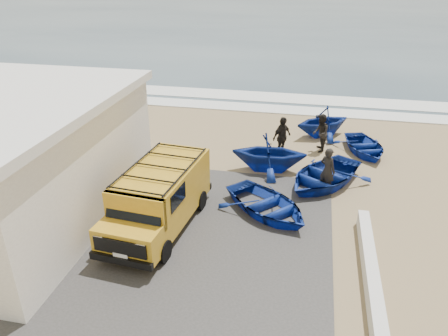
{
  "coord_description": "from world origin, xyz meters",
  "views": [
    {
      "loc": [
        2.98,
        -13.39,
        8.25
      ],
      "look_at": [
        -0.04,
        0.94,
        1.2
      ],
      "focal_mm": 35.0,
      "sensor_mm": 36.0,
      "label": 1
    }
  ],
  "objects_px": {
    "boat_mid_left": "(269,152)",
    "boat_far_left": "(323,121)",
    "boat_mid_right": "(365,146)",
    "van": "(159,196)",
    "boat_near_right": "(324,175)",
    "fisherman_middle": "(321,133)",
    "fisherman_front": "(328,170)",
    "fisherman_back": "(282,137)",
    "boat_near_left": "(267,205)",
    "parapet": "(370,273)"
  },
  "relations": [
    {
      "from": "boat_mid_left",
      "to": "boat_far_left",
      "type": "bearing_deg",
      "value": -28.84
    },
    {
      "from": "boat_mid_right",
      "to": "van",
      "type": "bearing_deg",
      "value": -149.61
    },
    {
      "from": "boat_near_right",
      "to": "fisherman_middle",
      "type": "relative_size",
      "value": 2.24
    },
    {
      "from": "fisherman_front",
      "to": "fisherman_back",
      "type": "distance_m",
      "value": 3.64
    },
    {
      "from": "boat_near_right",
      "to": "fisherman_front",
      "type": "height_order",
      "value": "fisherman_front"
    },
    {
      "from": "van",
      "to": "fisherman_middle",
      "type": "relative_size",
      "value": 2.89
    },
    {
      "from": "boat_mid_left",
      "to": "van",
      "type": "bearing_deg",
      "value": 145.48
    },
    {
      "from": "boat_mid_left",
      "to": "boat_mid_right",
      "type": "relative_size",
      "value": 0.99
    },
    {
      "from": "boat_near_left",
      "to": "boat_mid_right",
      "type": "xyz_separation_m",
      "value": [
        3.81,
        6.36,
        -0.05
      ]
    },
    {
      "from": "boat_near_right",
      "to": "fisherman_back",
      "type": "height_order",
      "value": "fisherman_back"
    },
    {
      "from": "boat_near_right",
      "to": "boat_mid_left",
      "type": "distance_m",
      "value": 2.5
    },
    {
      "from": "boat_mid_left",
      "to": "fisherman_back",
      "type": "xyz_separation_m",
      "value": [
        0.39,
        1.59,
        0.12
      ]
    },
    {
      "from": "van",
      "to": "boat_near_left",
      "type": "xyz_separation_m",
      "value": [
        3.44,
        1.5,
        -0.78
      ]
    },
    {
      "from": "boat_near_right",
      "to": "boat_mid_right",
      "type": "relative_size",
      "value": 1.26
    },
    {
      "from": "fisherman_back",
      "to": "boat_near_left",
      "type": "bearing_deg",
      "value": -143.11
    },
    {
      "from": "boat_near_right",
      "to": "van",
      "type": "bearing_deg",
      "value": -109.96
    },
    {
      "from": "parapet",
      "to": "boat_near_right",
      "type": "height_order",
      "value": "boat_near_right"
    },
    {
      "from": "parapet",
      "to": "boat_mid_right",
      "type": "bearing_deg",
      "value": 86.7
    },
    {
      "from": "boat_far_left",
      "to": "fisherman_front",
      "type": "relative_size",
      "value": 1.63
    },
    {
      "from": "boat_near_left",
      "to": "boat_mid_left",
      "type": "xyz_separation_m",
      "value": [
        -0.36,
        3.59,
        0.45
      ]
    },
    {
      "from": "van",
      "to": "boat_mid_right",
      "type": "bearing_deg",
      "value": 52.8
    },
    {
      "from": "boat_mid_right",
      "to": "boat_near_right",
      "type": "bearing_deg",
      "value": -134.1
    },
    {
      "from": "boat_near_right",
      "to": "fisherman_front",
      "type": "relative_size",
      "value": 2.2
    },
    {
      "from": "boat_near_right",
      "to": "boat_mid_left",
      "type": "relative_size",
      "value": 1.28
    },
    {
      "from": "fisherman_front",
      "to": "parapet",
      "type": "bearing_deg",
      "value": 142.58
    },
    {
      "from": "boat_mid_right",
      "to": "boat_far_left",
      "type": "relative_size",
      "value": 1.07
    },
    {
      "from": "fisherman_middle",
      "to": "boat_near_right",
      "type": "bearing_deg",
      "value": -0.55
    },
    {
      "from": "boat_mid_right",
      "to": "boat_far_left",
      "type": "distance_m",
      "value": 2.74
    },
    {
      "from": "fisherman_middle",
      "to": "fisherman_back",
      "type": "bearing_deg",
      "value": -63.55
    },
    {
      "from": "van",
      "to": "fisherman_back",
      "type": "bearing_deg",
      "value": 68.07
    },
    {
      "from": "boat_far_left",
      "to": "boat_mid_right",
      "type": "bearing_deg",
      "value": 11.52
    },
    {
      "from": "parapet",
      "to": "van",
      "type": "relative_size",
      "value": 1.15
    },
    {
      "from": "fisherman_middle",
      "to": "fisherman_back",
      "type": "xyz_separation_m",
      "value": [
        -1.72,
        -1.0,
        0.05
      ]
    },
    {
      "from": "boat_near_left",
      "to": "fisherman_back",
      "type": "bearing_deg",
      "value": 41.92
    },
    {
      "from": "van",
      "to": "fisherman_back",
      "type": "distance_m",
      "value": 7.53
    },
    {
      "from": "boat_far_left",
      "to": "fisherman_front",
      "type": "bearing_deg",
      "value": -33.4
    },
    {
      "from": "boat_near_left",
      "to": "boat_mid_left",
      "type": "distance_m",
      "value": 3.63
    },
    {
      "from": "boat_near_left",
      "to": "fisherman_middle",
      "type": "bearing_deg",
      "value": 26.46
    },
    {
      "from": "van",
      "to": "boat_mid_left",
      "type": "height_order",
      "value": "van"
    },
    {
      "from": "van",
      "to": "boat_near_right",
      "type": "relative_size",
      "value": 1.29
    },
    {
      "from": "parapet",
      "to": "boat_mid_left",
      "type": "xyz_separation_m",
      "value": [
        -3.63,
        6.58,
        0.55
      ]
    },
    {
      "from": "boat_near_left",
      "to": "fisherman_middle",
      "type": "relative_size",
      "value": 2.02
    },
    {
      "from": "parapet",
      "to": "boat_far_left",
      "type": "height_order",
      "value": "boat_far_left"
    },
    {
      "from": "boat_near_left",
      "to": "boat_near_right",
      "type": "distance_m",
      "value": 3.33
    },
    {
      "from": "parapet",
      "to": "van",
      "type": "distance_m",
      "value": 6.93
    },
    {
      "from": "parapet",
      "to": "boat_near_right",
      "type": "xyz_separation_m",
      "value": [
        -1.33,
        5.7,
        0.14
      ]
    },
    {
      "from": "boat_mid_right",
      "to": "fisherman_middle",
      "type": "xyz_separation_m",
      "value": [
        -2.07,
        -0.18,
        0.57
      ]
    },
    {
      "from": "boat_near_left",
      "to": "fisherman_middle",
      "type": "xyz_separation_m",
      "value": [
        1.74,
        6.18,
        0.52
      ]
    },
    {
      "from": "parapet",
      "to": "boat_mid_right",
      "type": "height_order",
      "value": "boat_mid_right"
    },
    {
      "from": "boat_far_left",
      "to": "fisherman_back",
      "type": "xyz_separation_m",
      "value": [
        -1.81,
        -3.03,
        0.16
      ]
    }
  ]
}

